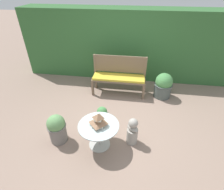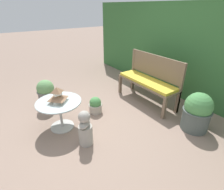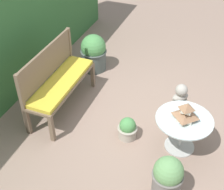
# 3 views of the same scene
# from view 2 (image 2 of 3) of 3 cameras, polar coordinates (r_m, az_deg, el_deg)

# --- Properties ---
(ground) EXTENTS (30.00, 30.00, 0.00)m
(ground) POSITION_cam_2_polar(r_m,az_deg,el_deg) (3.45, -3.11, -8.15)
(ground) COLOR gray
(foliage_hedge_back) EXTENTS (6.40, 0.88, 2.09)m
(foliage_hedge_back) POSITION_cam_2_polar(r_m,az_deg,el_deg) (4.70, 23.91, 13.27)
(foliage_hedge_back) COLOR #336633
(foliage_hedge_back) RESTS_ON ground
(garden_bench) EXTENTS (1.47, 0.46, 0.54)m
(garden_bench) POSITION_cam_2_polar(r_m,az_deg,el_deg) (3.96, 11.29, 3.88)
(garden_bench) COLOR brown
(garden_bench) RESTS_ON ground
(bench_backrest) EXTENTS (1.47, 0.06, 1.06)m
(bench_backrest) POSITION_cam_2_polar(r_m,az_deg,el_deg) (4.00, 13.83, 8.33)
(bench_backrest) COLOR brown
(bench_backrest) RESTS_ON ground
(patio_table) EXTENTS (0.77, 0.77, 0.54)m
(patio_table) POSITION_cam_2_polar(r_m,az_deg,el_deg) (3.17, -16.79, -3.79)
(patio_table) COLOR #B7B7B2
(patio_table) RESTS_ON ground
(pagoda_birdhouse) EXTENTS (0.28, 0.28, 0.27)m
(pagoda_birdhouse) POSITION_cam_2_polar(r_m,az_deg,el_deg) (3.07, -17.34, -0.17)
(pagoda_birdhouse) COLOR silver
(pagoda_birdhouse) RESTS_ON patio_table
(garden_bust) EXTENTS (0.29, 0.29, 0.61)m
(garden_bust) POSITION_cam_2_polar(r_m,az_deg,el_deg) (2.80, -8.72, -10.91)
(garden_bust) COLOR #A39E93
(garden_bust) RESTS_ON ground
(potted_plant_table_far) EXTENTS (0.49, 0.49, 0.70)m
(potted_plant_table_far) POSITION_cam_2_polar(r_m,az_deg,el_deg) (3.39, 26.03, -5.00)
(potted_plant_table_far) COLOR #4C5651
(potted_plant_table_far) RESTS_ON ground
(potted_plant_hedge_corner) EXTENTS (0.29, 0.29, 0.35)m
(potted_plant_hedge_corner) POSITION_cam_2_polar(r_m,az_deg,el_deg) (3.62, -5.43, -3.35)
(potted_plant_hedge_corner) COLOR #ADA393
(potted_plant_hedge_corner) RESTS_ON ground
(potted_plant_patio_mid) EXTENTS (0.38, 0.38, 0.64)m
(potted_plant_patio_mid) POSITION_cam_2_polar(r_m,az_deg,el_deg) (3.95, -20.63, 0.37)
(potted_plant_patio_mid) COLOR slate
(potted_plant_patio_mid) RESTS_ON ground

